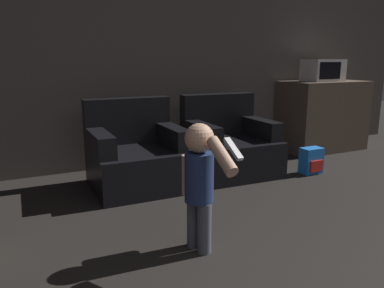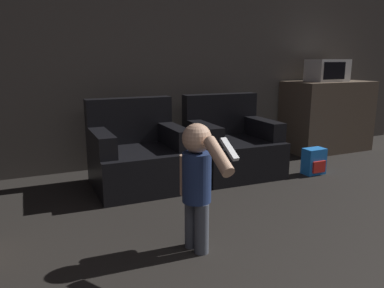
{
  "view_description": "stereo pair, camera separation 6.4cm",
  "coord_description": "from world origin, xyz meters",
  "px_view_note": "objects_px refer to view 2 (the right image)",
  "views": [
    {
      "loc": [
        -1.39,
        0.26,
        1.23
      ],
      "look_at": [
        -0.06,
        2.98,
        0.55
      ],
      "focal_mm": 35.0,
      "sensor_mm": 36.0,
      "label": 1
    },
    {
      "loc": [
        -1.33,
        0.23,
        1.23
      ],
      "look_at": [
        -0.06,
        2.98,
        0.55
      ],
      "focal_mm": 35.0,
      "sensor_mm": 36.0,
      "label": 2
    }
  ],
  "objects_px": {
    "person_toddler": "(197,178)",
    "microwave": "(327,70)",
    "armchair_left": "(138,157)",
    "armchair_right": "(231,146)",
    "toy_backpack": "(314,161)"
  },
  "relations": [
    {
      "from": "person_toddler",
      "to": "microwave",
      "type": "distance_m",
      "value": 3.41
    },
    {
      "from": "armchair_left",
      "to": "armchair_right",
      "type": "distance_m",
      "value": 1.07
    },
    {
      "from": "armchair_left",
      "to": "toy_backpack",
      "type": "distance_m",
      "value": 1.93
    },
    {
      "from": "person_toddler",
      "to": "armchair_right",
      "type": "bearing_deg",
      "value": -51.72
    },
    {
      "from": "armchair_left",
      "to": "person_toddler",
      "type": "relative_size",
      "value": 1.05
    },
    {
      "from": "toy_backpack",
      "to": "armchair_right",
      "type": "bearing_deg",
      "value": 150.99
    },
    {
      "from": "armchair_right",
      "to": "toy_backpack",
      "type": "height_order",
      "value": "armchair_right"
    },
    {
      "from": "person_toddler",
      "to": "toy_backpack",
      "type": "bearing_deg",
      "value": -76.65
    },
    {
      "from": "toy_backpack",
      "to": "armchair_left",
      "type": "bearing_deg",
      "value": 166.62
    },
    {
      "from": "microwave",
      "to": "person_toddler",
      "type": "bearing_deg",
      "value": -147.02
    },
    {
      "from": "armchair_right",
      "to": "microwave",
      "type": "bearing_deg",
      "value": 15.13
    },
    {
      "from": "toy_backpack",
      "to": "microwave",
      "type": "relative_size",
      "value": 0.55
    },
    {
      "from": "armchair_left",
      "to": "toy_backpack",
      "type": "height_order",
      "value": "armchair_left"
    },
    {
      "from": "person_toddler",
      "to": "toy_backpack",
      "type": "height_order",
      "value": "person_toddler"
    },
    {
      "from": "toy_backpack",
      "to": "person_toddler",
      "type": "bearing_deg",
      "value": -152.5
    }
  ]
}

